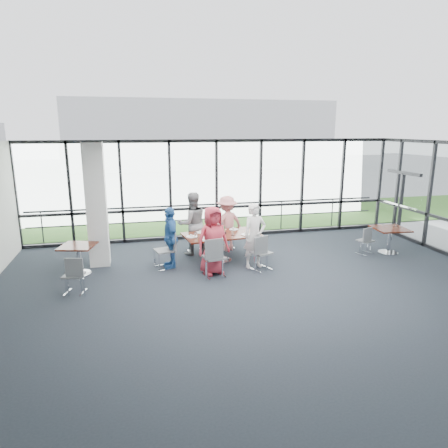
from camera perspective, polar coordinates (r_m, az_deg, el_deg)
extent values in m
cube|color=#20272F|center=(8.80, 5.96, -10.27)|extent=(12.00, 10.00, 0.02)
cube|color=white|center=(8.07, 6.52, 11.08)|extent=(12.00, 10.00, 0.04)
cube|color=white|center=(13.03, -1.08, 4.98)|extent=(12.00, 0.10, 3.20)
cube|color=black|center=(14.51, 23.93, 2.49)|extent=(0.12, 1.60, 2.10)
cube|color=white|center=(10.80, -17.76, 2.57)|extent=(0.50, 0.50, 3.20)
cube|color=gray|center=(18.15, -4.39, 2.17)|extent=(80.00, 70.00, 0.02)
cube|color=#2B5D20|center=(16.21, -3.29, 0.93)|extent=(80.00, 5.00, 0.01)
cube|color=silver|center=(40.16, -3.70, 12.70)|extent=(24.00, 10.00, 6.00)
cylinder|color=#2D2D33|center=(13.80, -1.59, 0.81)|extent=(12.00, 0.06, 0.06)
cube|color=#371B0D|center=(10.78, -0.37, -1.55)|extent=(2.14, 1.36, 0.04)
cylinder|color=silver|center=(10.88, -0.36, -3.46)|extent=(0.12, 0.12, 0.71)
cylinder|color=silver|center=(10.99, -0.36, -5.15)|extent=(0.56, 0.56, 0.03)
cube|color=#371B0D|center=(10.40, -20.18, -2.97)|extent=(0.96, 0.96, 0.04)
cylinder|color=silver|center=(10.51, -20.02, -4.93)|extent=(0.12, 0.12, 0.71)
cube|color=#371B0D|center=(12.39, 22.65, -0.62)|extent=(0.98, 0.98, 0.04)
cylinder|color=silver|center=(12.48, 22.50, -2.29)|extent=(0.12, 0.12, 0.71)
imported|color=#B82F3F|center=(9.80, -1.61, -2.37)|extent=(0.94, 0.73, 1.70)
imported|color=white|center=(10.28, 4.41, -1.70)|extent=(0.67, 0.54, 1.68)
imported|color=slate|center=(11.35, -4.57, 0.05)|extent=(0.95, 0.68, 1.79)
imported|color=#D47F7E|center=(11.70, 0.43, 0.09)|extent=(1.18, 0.87, 1.63)
imported|color=#2B60A8|center=(10.34, -7.67, -1.93)|extent=(0.56, 0.96, 1.60)
cylinder|color=white|center=(10.25, -2.74, -2.21)|extent=(0.26, 0.26, 0.01)
cylinder|color=white|center=(10.71, 3.17, -1.52)|extent=(0.26, 0.26, 0.01)
cylinder|color=white|center=(10.94, -3.33, -1.20)|extent=(0.27, 0.27, 0.01)
cylinder|color=white|center=(11.25, 1.40, -0.76)|extent=(0.26, 0.26, 0.01)
cylinder|color=white|center=(10.53, -4.67, -1.81)|extent=(0.28, 0.28, 0.01)
cylinder|color=white|center=(10.42, -0.94, -1.59)|extent=(0.07, 0.07, 0.14)
cylinder|color=white|center=(10.65, 1.25, -1.25)|extent=(0.07, 0.07, 0.13)
cylinder|color=white|center=(11.05, -0.69, -0.72)|extent=(0.07, 0.07, 0.13)
cylinder|color=white|center=(10.41, -4.05, -1.60)|extent=(0.07, 0.07, 0.15)
cube|color=white|center=(10.33, -0.55, -2.09)|extent=(0.30, 0.23, 0.00)
cube|color=white|center=(10.81, 4.46, -1.43)|extent=(0.34, 0.30, 0.00)
cube|color=white|center=(11.21, -0.61, -0.85)|extent=(0.39, 0.34, 0.00)
cube|color=black|center=(10.83, 0.02, -1.27)|extent=(0.10, 0.07, 0.04)
cylinder|color=#B71F07|center=(10.78, -0.61, -0.95)|extent=(0.06, 0.06, 0.18)
cylinder|color=#217631|center=(10.80, 0.01, -0.87)|extent=(0.05, 0.05, 0.20)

